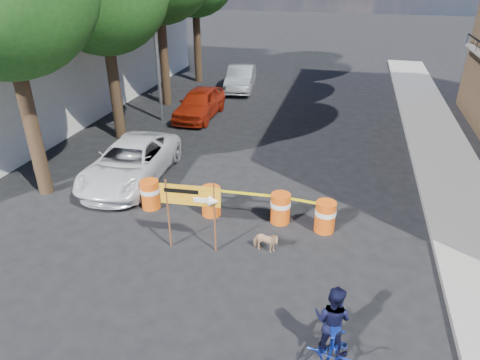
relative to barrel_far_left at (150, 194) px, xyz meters
The scene contains 15 objects.
ground 3.66m from the barrel_far_left, 32.56° to the right, with size 120.00×120.00×0.00m, color black.
sidewalk_east 10.11m from the barrel_far_left, 23.62° to the left, with size 2.40×40.00×0.15m, color gray.
white_building 13.04m from the barrel_far_left, 141.01° to the left, with size 8.00×22.00×6.00m, color silver.
streetlamp 8.97m from the barrel_far_left, 110.87° to the left, with size 1.25×0.18×8.00m.
barrel_far_left is the anchor object (origin of this frame).
barrel_mid_left 1.91m from the barrel_far_left, ahead, with size 0.58×0.58×0.90m.
barrel_mid_right 3.95m from the barrel_far_left, ahead, with size 0.58×0.58×0.90m.
barrel_far_right 5.22m from the barrel_far_left, ahead, with size 0.58×0.58×0.90m.
detour_sign 2.91m from the barrel_far_left, 37.34° to the right, with size 1.54×0.30×1.98m.
pedestrian 6.98m from the barrel_far_left, 35.99° to the right, with size 0.74×0.57×1.52m, color black.
bicycle 7.37m from the barrel_far_left, 39.15° to the right, with size 0.73×1.10×2.09m, color #1532B0.
dog 4.06m from the barrel_far_left, 19.14° to the right, with size 0.32×0.70×0.60m, color tan.
suv_white 2.11m from the barrel_far_left, 132.60° to the left, with size 2.21×4.80×1.33m, color silver.
sedan_red 8.57m from the barrel_far_left, 99.18° to the left, with size 1.63×4.05×1.38m, color #AB240E.
sedan_silver 13.79m from the barrel_far_left, 92.95° to the left, with size 1.44×4.14×1.36m, color #B1B3B8.
Camera 1 is at (2.39, -8.30, 6.73)m, focal length 32.00 mm.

